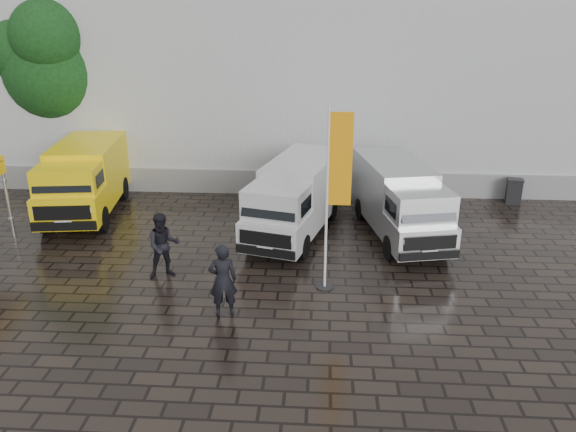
% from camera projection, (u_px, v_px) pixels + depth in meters
% --- Properties ---
extents(ground, '(120.00, 120.00, 0.00)m').
position_uv_depth(ground, '(329.00, 285.00, 15.85)').
color(ground, black).
rests_on(ground, ground).
extents(exhibition_hall, '(44.00, 16.00, 12.00)m').
position_uv_depth(exhibition_hall, '(370.00, 33.00, 28.49)').
color(exhibition_hall, silver).
rests_on(exhibition_hall, ground).
extents(hall_plinth, '(44.00, 0.15, 1.00)m').
position_uv_depth(hall_plinth, '(377.00, 184.00, 22.96)').
color(hall_plinth, gray).
rests_on(hall_plinth, ground).
extents(van_yellow, '(2.85, 5.80, 2.57)m').
position_uv_depth(van_yellow, '(85.00, 181.00, 20.72)').
color(van_yellow, yellow).
rests_on(van_yellow, ground).
extents(van_white, '(3.31, 6.00, 2.47)m').
position_uv_depth(van_white, '(295.00, 200.00, 18.92)').
color(van_white, silver).
rests_on(van_white, ground).
extents(van_silver, '(2.97, 5.87, 2.43)m').
position_uv_depth(van_silver, '(399.00, 202.00, 18.79)').
color(van_silver, '#B2B4B7').
rests_on(van_silver, ground).
extents(flagpole, '(0.88, 0.50, 5.14)m').
position_uv_depth(flagpole, '(334.00, 190.00, 14.71)').
color(flagpole, black).
rests_on(flagpole, ground).
extents(tree, '(4.43, 4.43, 7.95)m').
position_uv_depth(tree, '(56.00, 63.00, 23.49)').
color(tree, black).
rests_on(tree, ground).
extents(wheelie_bin, '(0.71, 0.71, 0.99)m').
position_uv_depth(wheelie_bin, '(514.00, 191.00, 22.17)').
color(wheelie_bin, black).
rests_on(wheelie_bin, ground).
extents(person_front, '(0.80, 0.61, 1.96)m').
position_uv_depth(person_front, '(223.00, 280.00, 14.03)').
color(person_front, black).
rests_on(person_front, ground).
extents(person_tent, '(1.14, 1.02, 1.93)m').
position_uv_depth(person_tent, '(164.00, 245.00, 16.07)').
color(person_tent, black).
rests_on(person_tent, ground).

